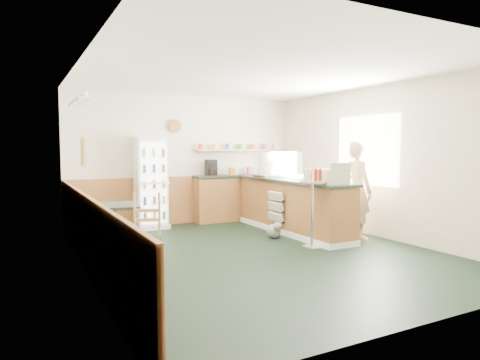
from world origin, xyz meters
TOP-DOWN VIEW (x-y plane):
  - ground at (0.00, 0.00)m, footprint 6.00×6.00m
  - room_envelope at (-0.23, 0.73)m, footprint 5.04×6.02m
  - service_counter at (1.35, 1.07)m, footprint 0.68×3.01m
  - back_counter at (1.19, 2.80)m, footprint 2.24×0.42m
  - drinks_fridge at (-0.88, 2.74)m, footprint 0.60×0.52m
  - display_case at (1.35, 1.57)m, footprint 0.88×0.46m
  - cash_register at (1.35, -0.06)m, footprint 0.48×0.50m
  - shopkeeper at (2.05, 0.07)m, footprint 0.48×0.62m
  - condiment_stand at (0.92, -0.11)m, footprint 0.40×0.40m
  - newspaper_rack at (0.99, 1.08)m, footprint 0.09×0.47m
  - cafe_table at (-2.05, 0.59)m, footprint 0.86×0.86m
  - cafe_chair at (-1.80, -0.10)m, footprint 0.49×0.50m
  - dog_doorstop at (0.77, 0.77)m, footprint 0.25×0.32m

SIDE VIEW (x-z plane):
  - ground at x=0.00m, z-range 0.00..0.00m
  - dog_doorstop at x=0.77m, z-range -0.01..0.29m
  - service_counter at x=1.35m, z-range -0.04..0.97m
  - newspaper_rack at x=0.99m, z-range 0.23..0.78m
  - cafe_chair at x=-1.80m, z-range 0.02..1.04m
  - back_counter at x=1.19m, z-range -0.30..1.39m
  - cafe_table at x=-2.05m, z-range 0.16..0.96m
  - condiment_stand at x=0.92m, z-range 0.21..1.47m
  - shopkeeper at x=2.05m, z-range 0.00..1.72m
  - drinks_fridge at x=-0.88m, z-range 0.00..1.81m
  - cash_register at x=1.35m, z-range 1.01..1.25m
  - display_case at x=1.35m, z-range 1.01..1.51m
  - room_envelope at x=-0.23m, z-range 0.16..2.88m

